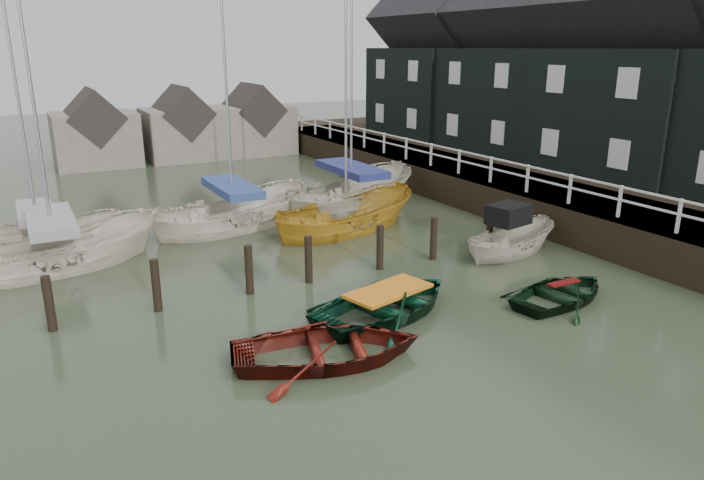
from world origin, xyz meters
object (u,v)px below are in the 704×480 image
sailboat_b (234,225)px  sailboat_d (351,206)px  rowboat_green (388,314)px  sailboat_c (346,229)px  sailboat_a (57,266)px  rowboat_dkgreen (562,300)px  sailboat_e (41,246)px  motorboat (510,250)px  rowboat_red (328,360)px

sailboat_b → sailboat_d: bearing=-97.8°
rowboat_green → sailboat_c: (2.76, 7.47, 0.01)m
sailboat_c → sailboat_d: sailboat_d is taller
sailboat_b → sailboat_d: (5.37, 0.53, -0.00)m
sailboat_a → sailboat_c: 9.93m
rowboat_dkgreen → sailboat_e: 16.94m
motorboat → sailboat_c: sailboat_c is taller
rowboat_red → sailboat_d: 13.66m
motorboat → sailboat_b: bearing=31.9°
sailboat_b → sailboat_e: sailboat_b is taller
rowboat_dkgreen → sailboat_d: sailboat_d is taller
rowboat_red → sailboat_a: 10.51m
rowboat_red → sailboat_e: (-5.06, 11.86, 0.07)m
rowboat_green → sailboat_e: (-7.50, 10.38, 0.07)m
rowboat_red → sailboat_d: sailboat_d is taller
rowboat_dkgreen → sailboat_c: size_ratio=0.35×
rowboat_green → sailboat_a: (-7.16, 7.91, 0.06)m
rowboat_dkgreen → sailboat_e: bearing=35.2°
sailboat_c → sailboat_e: bearing=61.2°
sailboat_c → sailboat_e: sailboat_e is taller
sailboat_c → sailboat_d: size_ratio=0.75×
rowboat_green → sailboat_b: 9.80m
sailboat_c → sailboat_d: bearing=-44.8°
sailboat_a → sailboat_b: 6.56m
sailboat_c → motorboat: bearing=-159.6°
rowboat_red → sailboat_b: bearing=8.3°
rowboat_dkgreen → sailboat_b: bearing=15.6°
rowboat_red → sailboat_a: bearing=43.0°
rowboat_green → sailboat_c: 7.96m
rowboat_red → motorboat: size_ratio=0.99×
rowboat_dkgreen → sailboat_b: sailboat_b is taller
sailboat_e → sailboat_a: bearing=-159.7°
sailboat_e → rowboat_dkgreen: bearing=-121.7°
motorboat → sailboat_b: (-7.02, 7.45, -0.04)m
motorboat → sailboat_a: size_ratio=0.40×
rowboat_dkgreen → motorboat: (1.53, 3.75, 0.11)m
rowboat_dkgreen → rowboat_red: bearing=79.7°
rowboat_red → sailboat_c: (5.20, 8.94, 0.01)m
rowboat_red → sailboat_c: bearing=-13.9°
sailboat_b → sailboat_d: 5.39m
motorboat → sailboat_e: 15.87m
sailboat_c → sailboat_b: bearing=44.7°
rowboat_dkgreen → rowboat_green: bearing=62.1°
motorboat → rowboat_red: bearing=102.3°
rowboat_dkgreen → motorboat: size_ratio=0.81×
rowboat_red → sailboat_a: sailboat_a is taller
sailboat_a → sailboat_d: (11.67, 2.38, 0.00)m
rowboat_red → motorboat: 9.40m
rowboat_red → sailboat_b: size_ratio=0.33×
sailboat_b → sailboat_c: bearing=-135.8°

